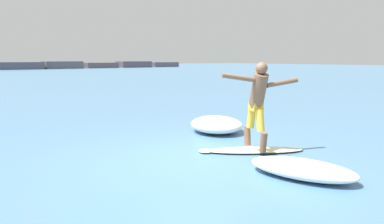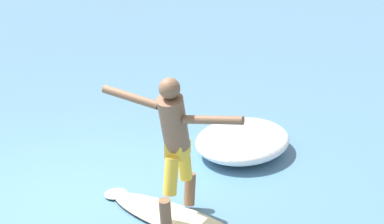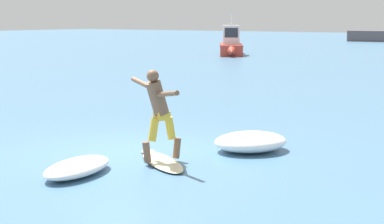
{
  "view_description": "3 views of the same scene",
  "coord_description": "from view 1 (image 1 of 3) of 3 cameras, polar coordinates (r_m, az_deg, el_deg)",
  "views": [
    {
      "loc": [
        -4.31,
        -5.26,
        1.84
      ],
      "look_at": [
        0.68,
        0.81,
        0.7
      ],
      "focal_mm": 35.0,
      "sensor_mm": 36.0,
      "label": 1
    },
    {
      "loc": [
        1.72,
        -6.83,
        3.71
      ],
      "look_at": [
        1.32,
        0.98,
        0.79
      ],
      "focal_mm": 60.0,
      "sensor_mm": 36.0,
      "label": 2
    },
    {
      "loc": [
        8.47,
        -9.67,
        2.7
      ],
      "look_at": [
        1.18,
        0.58,
        0.84
      ],
      "focal_mm": 60.0,
      "sensor_mm": 36.0,
      "label": 3
    }
  ],
  "objects": [
    {
      "name": "wave_foam_at_nose",
      "position": [
        6.12,
        16.41,
        -8.31
      ],
      "size": [
        1.19,
        1.84,
        0.27
      ],
      "color": "white",
      "rests_on": "ground"
    },
    {
      "name": "surfboard",
      "position": [
        7.54,
        9.29,
        -5.76
      ],
      "size": [
        1.95,
        1.58,
        0.2
      ],
      "color": "beige",
      "rests_on": "ground"
    },
    {
      "name": "wave_foam_at_tail",
      "position": [
        9.37,
        3.73,
        -1.91
      ],
      "size": [
        1.79,
        1.93,
        0.39
      ],
      "color": "white",
      "rests_on": "ground"
    },
    {
      "name": "rock_jetty_breakwater",
      "position": [
        69.26,
        -25.83,
        6.36
      ],
      "size": [
        65.79,
        4.81,
        5.54
      ],
      "color": "#584E51",
      "rests_on": "ground"
    },
    {
      "name": "ground_plane",
      "position": [
        7.05,
        -0.1,
        -6.91
      ],
      "size": [
        200.0,
        200.0,
        0.0
      ],
      "primitive_type": "plane",
      "color": "teal"
    },
    {
      "name": "surfer",
      "position": [
        7.31,
        10.02,
        2.0
      ],
      "size": [
        1.53,
        0.9,
        1.7
      ],
      "color": "brown",
      "rests_on": "surfboard"
    }
  ]
}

